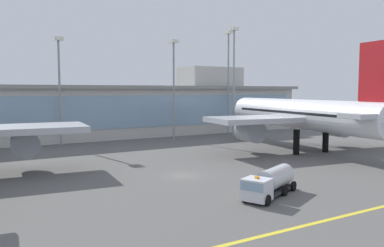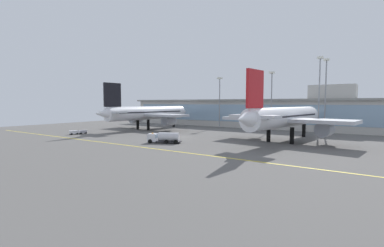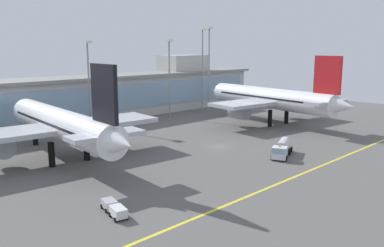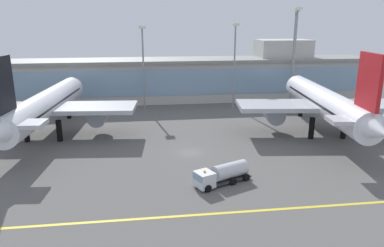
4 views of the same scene
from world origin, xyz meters
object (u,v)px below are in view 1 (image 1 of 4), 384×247
object	(u,v)px
apron_light_mast_centre	(234,67)
apron_light_mast_east	(174,74)
apron_light_mast_west	(59,74)
apron_light_mast_far_east	(228,68)
fuel_tanker_truck	(269,183)
airliner_near_right	(301,115)

from	to	relation	value
apron_light_mast_centre	apron_light_mast_east	world-z (taller)	apron_light_mast_centre
apron_light_mast_west	apron_light_mast_far_east	xyz separation A→B (m)	(42.34, 0.71, 2.41)
apron_light_mast_west	apron_light_mast_far_east	distance (m)	42.42
apron_light_mast_west	apron_light_mast_centre	bearing A→B (deg)	-4.83
apron_light_mast_centre	apron_light_mast_east	size ratio (longest dim) A/B	1.18
fuel_tanker_truck	apron_light_mast_west	bearing A→B (deg)	-102.38
apron_light_mast_centre	apron_light_mast_far_east	size ratio (longest dim) A/B	1.01
fuel_tanker_truck	apron_light_mast_east	xyz separation A→B (m)	(13.57, 47.39, 13.38)
apron_light_mast_east	apron_light_mast_far_east	bearing A→B (deg)	12.82
airliner_near_right	apron_light_mast_west	world-z (taller)	apron_light_mast_west
airliner_near_right	apron_light_mast_far_east	xyz separation A→B (m)	(5.29, 30.58, 10.20)
airliner_near_right	apron_light_mast_west	bearing A→B (deg)	57.94
apron_light_mast_far_east	fuel_tanker_truck	bearing A→B (deg)	-121.55
apron_light_mast_west	apron_light_mast_centre	distance (m)	41.24
airliner_near_right	fuel_tanker_truck	distance (m)	34.03
apron_light_mast_centre	apron_light_mast_far_east	distance (m)	4.38
airliner_near_right	apron_light_mast_centre	bearing A→B (deg)	-1.71
apron_light_mast_east	apron_light_mast_far_east	size ratio (longest dim) A/B	0.86
airliner_near_right	apron_light_mast_centre	distance (m)	28.64
apron_light_mast_far_east	airliner_near_right	bearing A→B (deg)	-99.82
apron_light_mast_centre	fuel_tanker_truck	bearing A→B (deg)	-122.62
fuel_tanker_truck	apron_light_mast_centre	world-z (taller)	apron_light_mast_centre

